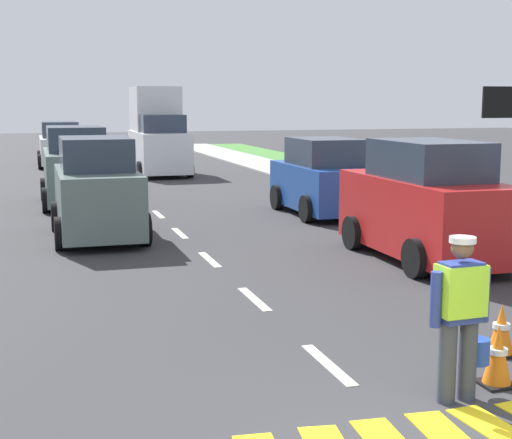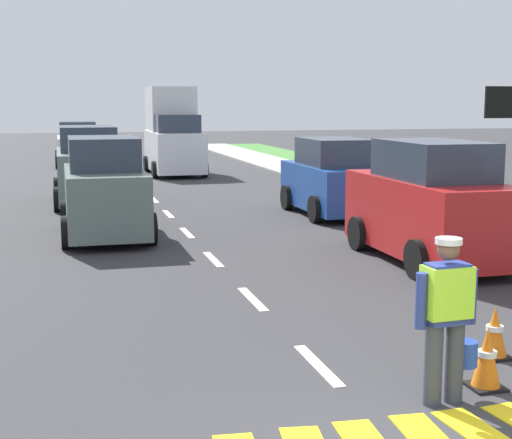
{
  "view_description": "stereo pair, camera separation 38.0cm",
  "coord_description": "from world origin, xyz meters",
  "px_view_note": "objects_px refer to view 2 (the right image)",
  "views": [
    {
      "loc": [
        -3.13,
        -4.99,
        2.97
      ],
      "look_at": [
        0.25,
        6.46,
        1.1
      ],
      "focal_mm": 53.2,
      "sensor_mm": 36.0,
      "label": 1
    },
    {
      "loc": [
        -2.77,
        -5.09,
        2.97
      ],
      "look_at": [
        0.25,
        6.46,
        1.1
      ],
      "focal_mm": 53.2,
      "sensor_mm": 36.0,
      "label": 2
    }
  ],
  "objects_px": {
    "road_worker": "(448,312)",
    "car_parked_curbside": "(430,206)",
    "traffic_cone_near": "(487,358)",
    "delivery_truck": "(173,135)",
    "car_parked_far": "(333,180)",
    "car_oncoming_third": "(78,145)",
    "car_oncoming_second": "(89,168)",
    "traffic_cone_far": "(494,332)",
    "car_oncoming_lead": "(105,191)"
  },
  "relations": [
    {
      "from": "car_parked_far",
      "to": "traffic_cone_far",
      "type": "bearing_deg",
      "value": -100.79
    },
    {
      "from": "car_oncoming_second",
      "to": "car_oncoming_lead",
      "type": "distance_m",
      "value": 5.57
    },
    {
      "from": "car_oncoming_third",
      "to": "car_parked_far",
      "type": "bearing_deg",
      "value": -70.67
    },
    {
      "from": "traffic_cone_far",
      "to": "car_oncoming_second",
      "type": "xyz_separation_m",
      "value": [
        -4.01,
        14.83,
        0.74
      ]
    },
    {
      "from": "road_worker",
      "to": "car_parked_curbside",
      "type": "bearing_deg",
      "value": 64.05
    },
    {
      "from": "traffic_cone_near",
      "to": "car_parked_far",
      "type": "distance_m",
      "value": 12.23
    },
    {
      "from": "traffic_cone_near",
      "to": "car_parked_far",
      "type": "bearing_deg",
      "value": 77.13
    },
    {
      "from": "car_oncoming_second",
      "to": "traffic_cone_near",
      "type": "bearing_deg",
      "value": -77.75
    },
    {
      "from": "car_parked_far",
      "to": "car_oncoming_third",
      "type": "height_order",
      "value": "car_oncoming_third"
    },
    {
      "from": "road_worker",
      "to": "car_parked_curbside",
      "type": "distance_m",
      "value": 6.88
    },
    {
      "from": "road_worker",
      "to": "traffic_cone_near",
      "type": "height_order",
      "value": "road_worker"
    },
    {
      "from": "traffic_cone_near",
      "to": "delivery_truck",
      "type": "relative_size",
      "value": 0.14
    },
    {
      "from": "car_parked_far",
      "to": "car_oncoming_third",
      "type": "distance_m",
      "value": 18.32
    },
    {
      "from": "delivery_truck",
      "to": "car_oncoming_second",
      "type": "distance_m",
      "value": 9.3
    },
    {
      "from": "car_oncoming_lead",
      "to": "car_oncoming_third",
      "type": "bearing_deg",
      "value": 90.18
    },
    {
      "from": "road_worker",
      "to": "traffic_cone_near",
      "type": "distance_m",
      "value": 0.89
    },
    {
      "from": "traffic_cone_near",
      "to": "car_oncoming_second",
      "type": "relative_size",
      "value": 0.15
    },
    {
      "from": "road_worker",
      "to": "car_parked_far",
      "type": "xyz_separation_m",
      "value": [
        3.33,
        12.15,
        0.0
      ]
    },
    {
      "from": "traffic_cone_near",
      "to": "car_parked_curbside",
      "type": "distance_m",
      "value": 6.45
    },
    {
      "from": "car_oncoming_second",
      "to": "car_parked_curbside",
      "type": "distance_m",
      "value": 11.31
    },
    {
      "from": "road_worker",
      "to": "car_parked_curbside",
      "type": "height_order",
      "value": "car_parked_curbside"
    },
    {
      "from": "traffic_cone_far",
      "to": "car_oncoming_third",
      "type": "xyz_separation_m",
      "value": [
        -3.95,
        28.37,
        0.64
      ]
    },
    {
      "from": "car_parked_far",
      "to": "car_oncoming_third",
      "type": "relative_size",
      "value": 0.9
    },
    {
      "from": "road_worker",
      "to": "delivery_truck",
      "type": "distance_m",
      "value": 24.43
    },
    {
      "from": "car_parked_far",
      "to": "road_worker",
      "type": "bearing_deg",
      "value": -105.34
    },
    {
      "from": "car_parked_far",
      "to": "car_oncoming_third",
      "type": "xyz_separation_m",
      "value": [
        -6.07,
        17.29,
        0.01
      ]
    },
    {
      "from": "road_worker",
      "to": "traffic_cone_far",
      "type": "distance_m",
      "value": 1.74
    },
    {
      "from": "traffic_cone_near",
      "to": "car_parked_curbside",
      "type": "relative_size",
      "value": 0.16
    },
    {
      "from": "road_worker",
      "to": "traffic_cone_near",
      "type": "bearing_deg",
      "value": 21.54
    },
    {
      "from": "traffic_cone_near",
      "to": "car_oncoming_second",
      "type": "bearing_deg",
      "value": 102.25
    },
    {
      "from": "road_worker",
      "to": "car_oncoming_lead",
      "type": "height_order",
      "value": "car_oncoming_lead"
    },
    {
      "from": "car_parked_far",
      "to": "car_oncoming_lead",
      "type": "bearing_deg",
      "value": -163.11
    },
    {
      "from": "car_oncoming_lead",
      "to": "road_worker",
      "type": "bearing_deg",
      "value": -75.5
    },
    {
      "from": "car_oncoming_third",
      "to": "delivery_truck",
      "type": "bearing_deg",
      "value": -53.88
    },
    {
      "from": "road_worker",
      "to": "delivery_truck",
      "type": "height_order",
      "value": "delivery_truck"
    },
    {
      "from": "traffic_cone_near",
      "to": "car_parked_curbside",
      "type": "xyz_separation_m",
      "value": [
        2.4,
        5.94,
        0.72
      ]
    },
    {
      "from": "traffic_cone_near",
      "to": "car_oncoming_third",
      "type": "bearing_deg",
      "value": 96.53
    },
    {
      "from": "car_oncoming_lead",
      "to": "car_oncoming_third",
      "type": "relative_size",
      "value": 0.91
    },
    {
      "from": "car_oncoming_third",
      "to": "car_parked_curbside",
      "type": "distance_m",
      "value": 23.96
    },
    {
      "from": "car_parked_curbside",
      "to": "road_worker",
      "type": "bearing_deg",
      "value": -115.95
    },
    {
      "from": "car_oncoming_second",
      "to": "car_parked_far",
      "type": "distance_m",
      "value": 7.18
    },
    {
      "from": "road_worker",
      "to": "car_oncoming_second",
      "type": "distance_m",
      "value": 16.14
    },
    {
      "from": "car_oncoming_second",
      "to": "car_oncoming_lead",
      "type": "bearing_deg",
      "value": -88.81
    },
    {
      "from": "road_worker",
      "to": "car_oncoming_third",
      "type": "relative_size",
      "value": 0.39
    },
    {
      "from": "delivery_truck",
      "to": "car_oncoming_lead",
      "type": "height_order",
      "value": "delivery_truck"
    },
    {
      "from": "car_oncoming_lead",
      "to": "car_parked_far",
      "type": "bearing_deg",
      "value": 16.89
    },
    {
      "from": "car_oncoming_second",
      "to": "car_parked_far",
      "type": "bearing_deg",
      "value": -31.5
    },
    {
      "from": "car_parked_curbside",
      "to": "delivery_truck",
      "type": "bearing_deg",
      "value": 96.47
    },
    {
      "from": "road_worker",
      "to": "car_parked_far",
      "type": "height_order",
      "value": "car_parked_far"
    },
    {
      "from": "delivery_truck",
      "to": "car_oncoming_lead",
      "type": "distance_m",
      "value": 14.54
    }
  ]
}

